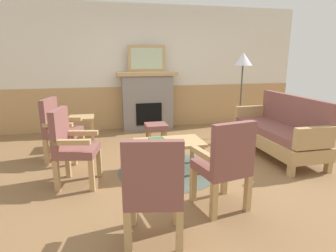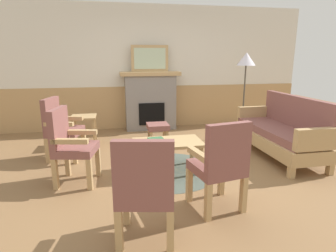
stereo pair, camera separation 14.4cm
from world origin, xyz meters
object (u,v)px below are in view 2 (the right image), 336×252
object	(u,v)px
fireplace	(150,100)
armchair_by_window_left	(70,143)
book_on_table	(156,139)
couch	(281,132)
floor_lamp_by_couch	(246,64)
armchair_near_fireplace	(60,126)
coffee_table	(168,145)
armchair_front_center	(220,162)
footstool	(158,128)
side_table	(84,122)
armchair_front_left	(145,186)
framed_picture	(150,58)

from	to	relation	value
fireplace	armchair_by_window_left	distance (m)	2.91
book_on_table	couch	bearing A→B (deg)	4.91
fireplace	floor_lamp_by_couch	bearing A→B (deg)	-28.21
fireplace	armchair_near_fireplace	xyz separation A→B (m)	(-1.65, -1.62, -0.11)
fireplace	couch	xyz separation A→B (m)	(1.84, -2.17, -0.26)
coffee_table	armchair_front_center	distance (m)	1.20
book_on_table	footstool	size ratio (longest dim) A/B	0.53
armchair_by_window_left	side_table	world-z (taller)	armchair_by_window_left
coffee_table	couch	bearing A→B (deg)	7.67
coffee_table	armchair_front_left	xyz separation A→B (m)	(-0.50, -1.54, 0.15)
armchair_by_window_left	armchair_front_left	bearing A→B (deg)	-60.77
framed_picture	coffee_table	world-z (taller)	framed_picture
couch	armchair_near_fireplace	xyz separation A→B (m)	(-3.49, 0.55, 0.14)
armchair_front_center	floor_lamp_by_couch	size ratio (longest dim) A/B	0.58
armchair_by_window_left	armchair_front_center	world-z (taller)	same
fireplace	footstool	bearing A→B (deg)	-90.41
framed_picture	book_on_table	distance (m)	2.61
fireplace	armchair_front_center	xyz separation A→B (m)	(0.23, -3.58, -0.11)
floor_lamp_by_couch	book_on_table	bearing A→B (deg)	-145.07
framed_picture	book_on_table	bearing A→B (deg)	-96.04
book_on_table	footstool	xyz separation A→B (m)	(0.24, 1.31, -0.17)
framed_picture	book_on_table	world-z (taller)	framed_picture
armchair_front_left	side_table	xyz separation A→B (m)	(-0.77, 3.02, -0.10)
fireplace	side_table	bearing A→B (deg)	-144.83
couch	floor_lamp_by_couch	size ratio (longest dim) A/B	1.07
book_on_table	armchair_by_window_left	bearing A→B (deg)	-169.31
coffee_table	book_on_table	xyz separation A→B (m)	(-0.16, 0.08, 0.07)
armchair_by_window_left	armchair_front_left	xyz separation A→B (m)	(0.79, -1.41, 0.00)
footstool	side_table	distance (m)	1.36
footstool	side_table	size ratio (longest dim) A/B	0.73
fireplace	armchair_near_fireplace	world-z (taller)	fireplace
coffee_table	floor_lamp_by_couch	bearing A→B (deg)	38.70
armchair_front_left	armchair_by_window_left	bearing A→B (deg)	119.23
coffee_table	book_on_table	distance (m)	0.19
armchair_by_window_left	armchair_front_left	world-z (taller)	same
armchair_front_left	armchair_front_center	size ratio (longest dim) A/B	1.00
framed_picture	armchair_near_fireplace	distance (m)	2.53
armchair_near_fireplace	side_table	bearing A→B (deg)	66.24
framed_picture	armchair_by_window_left	xyz separation A→B (m)	(-1.38, -2.57, -1.02)
footstool	armchair_front_left	distance (m)	3.00
floor_lamp_by_couch	armchair_front_center	bearing A→B (deg)	-120.19
footstool	coffee_table	bearing A→B (deg)	-93.44
book_on_table	footstool	world-z (taller)	book_on_table
framed_picture	side_table	bearing A→B (deg)	-144.82
coffee_table	footstool	distance (m)	1.40
framed_picture	armchair_by_window_left	distance (m)	3.09
fireplace	floor_lamp_by_couch	xyz separation A→B (m)	(1.77, -0.95, 0.80)
couch	armchair_front_center	size ratio (longest dim) A/B	1.84
fireplace	book_on_table	distance (m)	2.37
fireplace	armchair_near_fireplace	bearing A→B (deg)	-135.54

